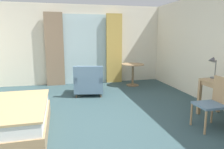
{
  "coord_description": "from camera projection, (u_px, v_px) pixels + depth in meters",
  "views": [
    {
      "loc": [
        -0.46,
        -3.48,
        1.6
      ],
      "look_at": [
        0.51,
        0.58,
        0.83
      ],
      "focal_mm": 33.52,
      "sensor_mm": 36.0,
      "label": 1
    }
  ],
  "objects": [
    {
      "name": "wall_back",
      "position": [
        76.0,
        45.0,
        7.0
      ],
      "size": [
        6.07,
        0.12,
        2.61
      ],
      "primitive_type": "cube",
      "color": "silver",
      "rests_on": "ground"
    },
    {
      "name": "armchair_by_window",
      "position": [
        89.0,
        83.0,
        5.73
      ],
      "size": [
        0.89,
        0.91,
        0.83
      ],
      "color": "slate",
      "rests_on": "ground"
    },
    {
      "name": "balcony_glass_door",
      "position": [
        85.0,
        49.0,
        7.02
      ],
      "size": [
        1.53,
        0.02,
        2.3
      ],
      "primitive_type": "cube",
      "color": "silver",
      "rests_on": "ground"
    },
    {
      "name": "desk_lamp",
      "position": [
        213.0,
        63.0,
        4.16
      ],
      "size": [
        0.26,
        0.18,
        0.47
      ],
      "color": "#4C4C51",
      "rests_on": "writing_desk"
    },
    {
      "name": "ground",
      "position": [
        92.0,
        130.0,
        3.74
      ],
      "size": [
        6.47,
        7.87,
        0.1
      ],
      "primitive_type": "cube",
      "color": "#334C51"
    },
    {
      "name": "desk_chair",
      "position": [
        215.0,
        101.0,
        3.61
      ],
      "size": [
        0.47,
        0.42,
        0.9
      ],
      "color": "slate",
      "rests_on": "ground"
    },
    {
      "name": "curtain_panel_left",
      "position": [
        55.0,
        50.0,
        6.7
      ],
      "size": [
        0.58,
        0.1,
        2.33
      ],
      "primitive_type": "cube",
      "color": "#897056",
      "rests_on": "ground"
    },
    {
      "name": "round_cafe_table",
      "position": [
        133.0,
        69.0,
        6.76
      ],
      "size": [
        0.73,
        0.73,
        0.71
      ],
      "color": "tan",
      "rests_on": "ground"
    },
    {
      "name": "curtain_panel_right",
      "position": [
        114.0,
        49.0,
        7.15
      ],
      "size": [
        0.53,
        0.1,
        2.33
      ],
      "primitive_type": "cube",
      "color": "tan",
      "rests_on": "ground"
    }
  ]
}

